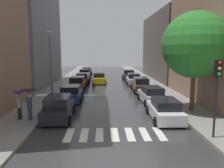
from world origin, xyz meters
The scene contains 23 objects.
ground_plane centered at (0.00, 24.00, -0.02)m, with size 28.00×72.00×0.04m, color #333336.
sidewalk_left centered at (-6.50, 24.00, 0.07)m, with size 3.00×72.00×0.15m, color gray.
sidewalk_right centered at (6.50, 24.00, 0.07)m, with size 3.00×72.00×0.15m, color gray.
crosswalk_stripes centered at (0.00, 3.42, 0.01)m, with size 5.85×2.20×0.01m.
building_left_mid centered at (-11.00, 23.04, 10.25)m, with size 6.00×15.93×20.51m, color slate.
building_right_mid centered at (11.00, 29.61, 5.56)m, with size 6.00×18.40×11.11m, color #564C47.
parked_car_left_nearest centered at (-3.90, 6.62, 0.81)m, with size 2.14×4.43×1.73m.
parked_car_left_second centered at (-3.79, 12.34, 0.75)m, with size 2.21×4.18×1.59m.
parked_car_left_third centered at (-3.88, 18.97, 0.80)m, with size 2.10×4.78×1.71m.
parked_car_left_fourth centered at (-3.72, 24.82, 0.74)m, with size 2.16×4.52×1.57m.
parked_car_left_fifth centered at (-3.90, 30.68, 0.78)m, with size 2.16×4.31×1.67m.
parked_car_left_sixth centered at (-3.89, 36.94, 0.74)m, with size 2.00×4.69×1.56m.
parked_car_right_nearest centered at (3.75, 6.16, 0.73)m, with size 2.18×4.53×1.54m.
parked_car_right_second centered at (3.96, 11.41, 0.74)m, with size 2.22×4.67×1.57m.
parked_car_right_third centered at (3.90, 17.35, 0.81)m, with size 2.08×4.81×1.73m.
parked_car_right_fourth centered at (3.83, 23.06, 0.77)m, with size 2.11×4.06×1.65m.
parked_car_right_fifth centered at (3.81, 29.22, 0.77)m, with size 2.17×4.20×1.65m.
taxi_midroad centered at (-1.21, 24.62, 0.76)m, with size 2.09×4.48×1.81m.
pedestrian_foreground centered at (-5.74, 6.01, 1.76)m, with size 1.16×1.16×2.12m.
pedestrian_near_tree centered at (-6.54, 6.26, 1.56)m, with size 0.93×0.93×1.99m.
street_tree_right centered at (6.49, 8.05, 5.35)m, with size 5.16×5.16×7.79m.
traffic_light_right_corner centered at (5.45, 2.36, 3.29)m, with size 0.30×0.42×4.30m.
lamp_post_left centered at (-5.55, 12.01, 3.97)m, with size 0.60×0.28×6.58m.
Camera 1 is at (-0.70, -9.29, 4.93)m, focal length 35.98 mm.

